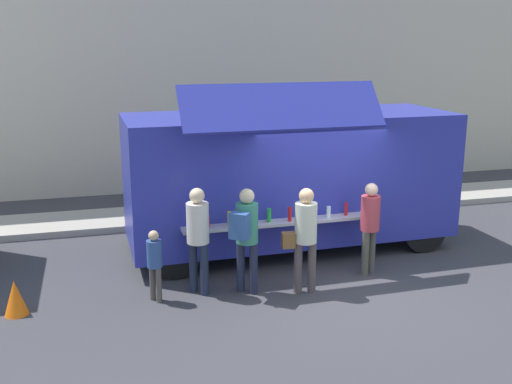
{
  "coord_description": "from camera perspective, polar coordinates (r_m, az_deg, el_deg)",
  "views": [
    {
      "loc": [
        -3.93,
        -8.88,
        4.08
      ],
      "look_at": [
        -1.04,
        1.67,
        1.3
      ],
      "focal_mm": 42.15,
      "sensor_mm": 36.0,
      "label": 1
    }
  ],
  "objects": [
    {
      "name": "ground_plane",
      "position": [
        10.53,
        7.98,
        -8.68
      ],
      "size": [
        60.0,
        60.0,
        0.0
      ],
      "primitive_type": "plane",
      "color": "#38383D"
    },
    {
      "name": "curb_strip",
      "position": [
        14.13,
        -15.95,
        -2.77
      ],
      "size": [
        28.0,
        1.6,
        0.15
      ],
      "primitive_type": "cube",
      "color": "#9E998E",
      "rests_on": "ground"
    },
    {
      "name": "building_behind",
      "position": [
        17.46,
        -13.47,
        14.11
      ],
      "size": [
        32.0,
        2.4,
        8.31
      ],
      "primitive_type": "cube",
      "color": "beige",
      "rests_on": "ground"
    },
    {
      "name": "food_truck_main",
      "position": [
        11.82,
        3.27,
        1.56
      ],
      "size": [
        6.36,
        2.94,
        3.37
      ],
      "rotation": [
        0.0,
        0.0,
        0.02
      ],
      "color": "#29309D",
      "rests_on": "ground"
    },
    {
      "name": "traffic_cone_orange",
      "position": [
        9.95,
        -21.87,
        -9.29
      ],
      "size": [
        0.36,
        0.36,
        0.55
      ],
      "primitive_type": "cone",
      "color": "orange",
      "rests_on": "ground"
    },
    {
      "name": "trash_bin",
      "position": [
        15.8,
        14.78,
        0.59
      ],
      "size": [
        0.6,
        0.6,
        0.95
      ],
      "primitive_type": "cylinder",
      "color": "#2B6636",
      "rests_on": "ground"
    },
    {
      "name": "customer_front_ordering",
      "position": [
        9.81,
        4.65,
        -3.76
      ],
      "size": [
        0.58,
        0.36,
        1.78
      ],
      "rotation": [
        0.0,
        0.0,
        1.47
      ],
      "color": "#4E4344",
      "rests_on": "ground"
    },
    {
      "name": "customer_mid_with_backpack",
      "position": [
        9.72,
        -0.97,
        -3.68
      ],
      "size": [
        0.53,
        0.56,
        1.77
      ],
      "rotation": [
        0.0,
        0.0,
        0.87
      ],
      "color": "#1F2339",
      "rests_on": "ground"
    },
    {
      "name": "customer_rear_waiting",
      "position": [
        9.77,
        -5.54,
        -3.74
      ],
      "size": [
        0.36,
        0.36,
        1.79
      ],
      "rotation": [
        0.0,
        0.0,
        0.69
      ],
      "color": "#1D243A",
      "rests_on": "ground"
    },
    {
      "name": "customer_extra_browsing",
      "position": [
        10.76,
        10.76,
        -2.66
      ],
      "size": [
        0.34,
        0.34,
        1.67
      ],
      "rotation": [
        0.0,
        0.0,
        2.16
      ],
      "color": "#4B493F",
      "rests_on": "ground"
    },
    {
      "name": "child_near_queue",
      "position": [
        9.68,
        -9.6,
        -6.32
      ],
      "size": [
        0.24,
        0.24,
        1.18
      ],
      "rotation": [
        0.0,
        0.0,
        0.59
      ],
      "color": "#4C4641",
      "rests_on": "ground"
    }
  ]
}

